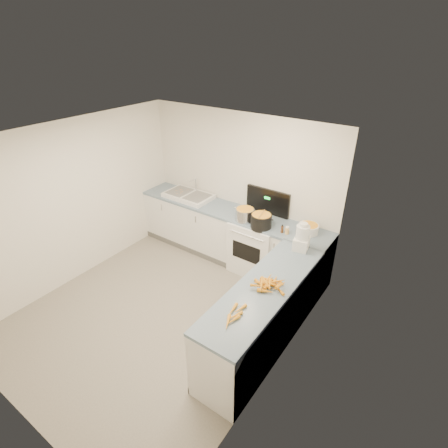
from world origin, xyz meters
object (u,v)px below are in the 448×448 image
Objects in this scene: extract_bottle at (282,229)px; spice_jar at (287,231)px; stove at (257,245)px; black_pot at (261,221)px; sink at (189,196)px; mixing_bowl at (308,229)px; steel_pot at (245,215)px; food_processor at (302,238)px.

extract_bottle reaches higher than spice_jar.
spice_jar is at bearing -13.14° from stove.
spice_jar is at bearing 5.06° from black_pot.
sink is 1.95m from extract_bottle.
mixing_bowl is at bearing 1.51° from sink.
black_pot is at bearing -6.59° from steel_pot.
black_pot reaches higher than mixing_bowl.
food_processor is (0.09, -0.46, 0.10)m from mixing_bowl.
extract_bottle is at bearing 149.19° from food_processor.
sink is at bearing 179.38° from stove.
mixing_bowl is at bearing 20.23° from black_pot.
sink is (-1.45, 0.02, 0.50)m from stove.
black_pot is at bearing -6.62° from sink.
stove is 3.41× the size of food_processor.
extract_bottle is 0.26× the size of food_processor.
stove is at bearing 130.87° from black_pot.
stove reaches higher than spice_jar.
mixing_bowl is 0.74× the size of food_processor.
sink is 1.29m from steel_pot.
black_pot is at bearing -175.29° from extract_bottle.
black_pot is 0.42m from spice_jar.
sink is 2.26m from mixing_bowl.
sink reaches higher than black_pot.
mixing_bowl is at bearing 5.31° from stove.
extract_bottle is (0.66, -0.01, -0.04)m from steel_pot.
sink is 2.86× the size of steel_pot.
spice_jar is (-0.24, -0.21, -0.02)m from mixing_bowl.
stove is 4.53× the size of steel_pot.
food_processor is (0.90, -0.39, 0.64)m from stove.
food_processor reaches higher than spice_jar.
black_pot is (1.60, -0.19, 0.06)m from sink.
black_pot is 0.79m from food_processor.
food_processor is at bearing -16.06° from black_pot.
food_processor is at bearing -37.22° from spice_jar.
steel_pot is (-0.17, -0.13, 0.56)m from stove.
sink reaches higher than extract_bottle.
food_processor reaches higher than sink.
mixing_bowl is 0.32m from spice_jar.
food_processor reaches higher than steel_pot.
stove is 1.58× the size of sink.
spice_jar is (0.57, -0.13, 0.52)m from stove.
black_pot is at bearing -49.13° from stove.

